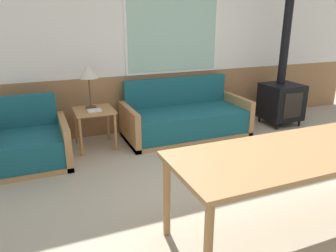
# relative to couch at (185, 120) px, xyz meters

# --- Properties ---
(ground_plane) EXTENTS (16.00, 16.00, 0.00)m
(ground_plane) POSITION_rel_couch_xyz_m (0.07, -2.10, -0.25)
(ground_plane) COLOR #B2A58C
(wall_back) EXTENTS (7.20, 0.09, 2.70)m
(wall_back) POSITION_rel_couch_xyz_m (0.06, 0.52, 1.11)
(wall_back) COLOR #996B42
(wall_back) RESTS_ON ground_plane
(couch) EXTENTS (1.87, 0.86, 0.84)m
(couch) POSITION_rel_couch_xyz_m (0.00, 0.00, 0.00)
(couch) COLOR #B27F4C
(couch) RESTS_ON ground_plane
(armchair) EXTENTS (0.95, 0.87, 0.80)m
(armchair) POSITION_rel_couch_xyz_m (-2.23, -0.21, -0.01)
(armchair) COLOR #B27F4C
(armchair) RESTS_ON ground_plane
(side_table) EXTENTS (0.52, 0.52, 0.55)m
(side_table) POSITION_rel_couch_xyz_m (-1.37, 0.03, 0.21)
(side_table) COLOR #B27F4C
(side_table) RESTS_ON ground_plane
(table_lamp) EXTENTS (0.27, 0.27, 0.59)m
(table_lamp) POSITION_rel_couch_xyz_m (-1.39, 0.12, 0.79)
(table_lamp) COLOR #4C3823
(table_lamp) RESTS_ON side_table
(book_stack) EXTENTS (0.18, 0.13, 0.02)m
(book_stack) POSITION_rel_couch_xyz_m (-1.37, -0.06, 0.31)
(book_stack) COLOR white
(book_stack) RESTS_ON side_table
(dining_table) EXTENTS (2.13, 0.81, 0.75)m
(dining_table) POSITION_rel_couch_xyz_m (-0.18, -2.48, 0.43)
(dining_table) COLOR #9E7042
(dining_table) RESTS_ON ground_plane
(wood_stove) EXTENTS (0.59, 0.57, 2.43)m
(wood_stove) POSITION_rel_couch_xyz_m (1.72, -0.11, 0.30)
(wood_stove) COLOR black
(wood_stove) RESTS_ON ground_plane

